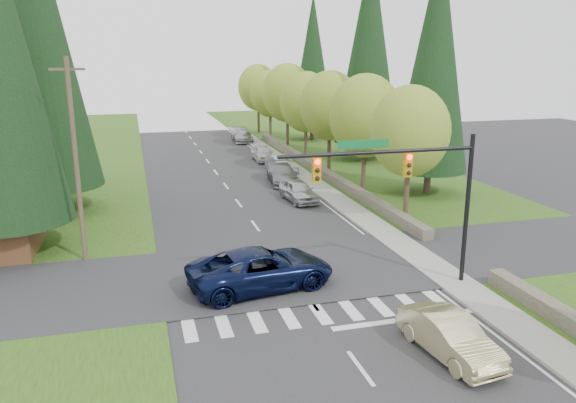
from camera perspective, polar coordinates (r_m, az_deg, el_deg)
name	(u,v)px	position (r m, az deg, el deg)	size (l,w,h in m)	color
ground	(349,353)	(20.33, 6.25, -15.06)	(120.00, 120.00, 0.00)	#28282B
grass_east	(414,194)	(42.53, 12.71, 0.73)	(14.00, 110.00, 0.06)	#2B4813
grass_west	(35,221)	(38.21, -24.29, -1.83)	(14.00, 110.00, 0.06)	#2B4813
cross_street	(288,270)	(27.17, 0.02, -7.01)	(120.00, 8.00, 0.10)	#28282B
sidewalk_east	(327,193)	(41.89, 4.03, 0.89)	(1.80, 80.00, 0.13)	gray
curb_east	(317,193)	(41.62, 2.93, 0.82)	(0.20, 80.00, 0.13)	gray
stone_wall_north	(316,168)	(49.75, 2.84, 3.47)	(0.70, 40.00, 0.70)	#4C4438
traffic_signal	(411,179)	(24.13, 12.34, 2.23)	(8.70, 0.37, 6.80)	black
utility_pole	(76,160)	(28.89, -20.75, 3.96)	(1.60, 0.24, 10.00)	#473828
decid_tree_0	(410,131)	(34.54, 12.27, 6.97)	(4.80, 4.80, 8.37)	#38281C
decid_tree_1	(365,116)	(40.84, 7.86, 8.61)	(5.20, 5.20, 8.80)	#38281C
decid_tree_2	(330,106)	(47.24, 4.27, 9.68)	(5.00, 5.00, 8.82)	#38281C
decid_tree_3	(306,102)	(53.92, 1.84, 10.06)	(5.00, 5.00, 8.55)	#38281C
decid_tree_4	(287,93)	(60.62, -0.05, 10.97)	(5.40, 5.40, 9.18)	#38281C
decid_tree_5	(270,94)	(67.36, -1.83, 10.89)	(4.80, 4.80, 8.30)	#38281C
decid_tree_6	(258,88)	(74.17, -3.05, 11.49)	(5.20, 5.20, 8.86)	#38281C
conifer_w_c	(37,33)	(38.71, -24.16, 15.33)	(6.46, 6.46, 20.80)	#38281C
conifer_w_e	(21,51)	(44.92, -25.51, 13.65)	(5.78, 5.78, 18.80)	#38281C
conifer_e_a	(435,58)	(41.82, 14.73, 13.90)	(5.44, 5.44, 17.80)	#38281C
conifer_e_b	(369,46)	(54.81, 8.23, 15.37)	(6.12, 6.12, 19.80)	#38281C
conifer_e_c	(313,61)	(67.58, 2.52, 14.08)	(5.10, 5.10, 16.80)	#38281C
sedan_champagne	(450,336)	(20.52, 16.10, -13.00)	(1.53, 4.39, 1.45)	#CEC289
suv_navy	(261,269)	(24.94, -2.74, -6.85)	(2.99, 6.49, 1.80)	black
parked_car_a	(299,191)	(39.52, 1.08, 1.10)	(1.75, 4.36, 1.49)	#B1B1B6
parked_car_b	(283,174)	(45.00, -0.56, 2.81)	(2.13, 5.23, 1.52)	slate
parked_car_c	(281,164)	(49.37, -0.68, 3.84)	(1.53, 4.38, 1.44)	#B1B1B6
parked_car_d	(263,153)	(54.69, -2.56, 4.93)	(1.78, 4.42, 1.51)	silver
parked_car_e	(242,135)	(66.94, -4.69, 6.72)	(2.13, 5.25, 1.52)	#9C9CA0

